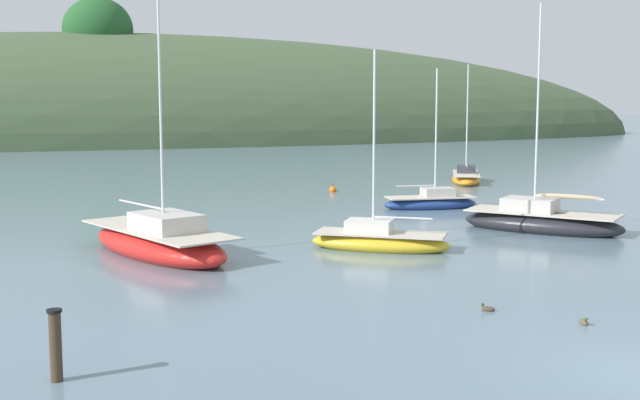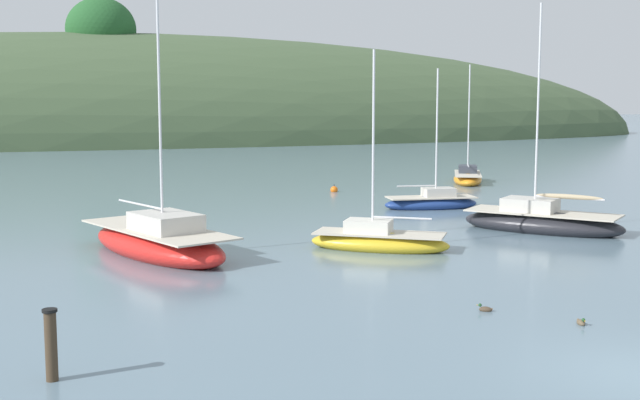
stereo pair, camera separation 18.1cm
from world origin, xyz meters
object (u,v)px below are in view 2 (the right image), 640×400
Objects in this scene: duck_lead at (485,309)px; duck_trailing at (581,322)px; mooring_buoy_channel at (334,190)px; jetty_piling at (51,344)px; sailboat_black_sloop at (378,241)px; sailboat_yellow_far at (158,242)px; sailboat_red_portside at (432,202)px; sailboat_cream_ketch at (541,221)px; sailboat_white_near at (468,178)px.

duck_trailing is at bearing -50.38° from duck_lead.
duck_lead is (-5.58, -27.04, -0.07)m from mooring_buoy_channel.
sailboat_black_sloop is at bearing 43.33° from jetty_piling.
sailboat_red_portside is at bearing 28.35° from sailboat_yellow_far.
sailboat_red_portside reaches higher than jetty_piling.
sailboat_cream_ketch is 23.44m from jetty_piling.
sailboat_yellow_far reaches higher than sailboat_cream_ketch.
jetty_piling is (-3.87, -12.61, 0.28)m from sailboat_yellow_far.
sailboat_cream_ketch is (15.87, 0.02, -0.05)m from sailboat_yellow_far.
duck_lead is (7.01, -10.68, -0.41)m from sailboat_yellow_far.
mooring_buoy_channel is at bearing 101.33° from sailboat_cream_ketch.
duck_trailing is 1.08× the size of duck_lead.
duck_trailing is at bearing -85.92° from sailboat_black_sloop.
sailboat_white_near reaches higher than duck_lead.
duck_lead is (-7.78, -18.66, -0.27)m from sailboat_red_portside.
sailboat_cream_ketch is at bearing -110.06° from sailboat_white_near.
mooring_buoy_channel is 27.61m from duck_lead.
sailboat_white_near is at bearing 53.50° from sailboat_black_sloop.
sailboat_white_near is at bearing 61.81° from duck_lead.
duck_trailing is (-13.97, -30.91, -0.29)m from sailboat_white_near.
sailboat_red_portside is 0.70× the size of sailboat_yellow_far.
sailboat_red_portside is at bearing 97.72° from sailboat_cream_ketch.
mooring_buoy_channel is at bearing 82.12° from duck_trailing.
mooring_buoy_channel is 33.33m from jetty_piling.
sailboat_red_portside is 20.21m from duck_lead.
sailboat_yellow_far is at bearing -179.92° from sailboat_cream_ketch.
sailboat_yellow_far is 26.20× the size of duck_lead.
sailboat_yellow_far is 15.24m from duck_trailing.
sailboat_cream_ketch reaches higher than mooring_buoy_channel.
sailboat_red_portside reaches higher than mooring_buoy_channel.
sailboat_black_sloop is 18.59m from mooring_buoy_channel.
sailboat_cream_ketch reaches higher than sailboat_red_portside.
sailboat_white_near is 1.10× the size of sailboat_red_portside.
sailboat_red_portside is at bearing -126.88° from sailboat_white_near.
sailboat_cream_ketch is 16.66m from mooring_buoy_channel.
duck_trailing is at bearing -97.88° from mooring_buoy_channel.
duck_trailing is 0.29× the size of jetty_piling.
sailboat_black_sloop is at bearing -168.61° from sailboat_cream_ketch.
sailboat_white_near is at bearing 65.69° from duck_trailing.
duck_lead is at bearing -129.62° from sailboat_cream_ketch.
sailboat_white_near is 10.16m from mooring_buoy_channel.
sailboat_black_sloop is (-14.75, -19.93, -0.01)m from sailboat_white_near.
sailboat_cream_ketch is at bearing 60.00° from duck_trailing.
sailboat_yellow_far is (-7.80, 1.60, 0.13)m from sailboat_black_sloop.
sailboat_yellow_far reaches higher than jetty_piling.
sailboat_white_near is 24.79m from sailboat_black_sloop.
sailboat_yellow_far is at bearing 124.31° from duck_trailing.
sailboat_white_near is at bearing 53.12° from sailboat_red_portside.
sailboat_yellow_far is 24.25× the size of duck_trailing.
sailboat_red_portside is (6.98, 9.58, -0.01)m from sailboat_black_sloop.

